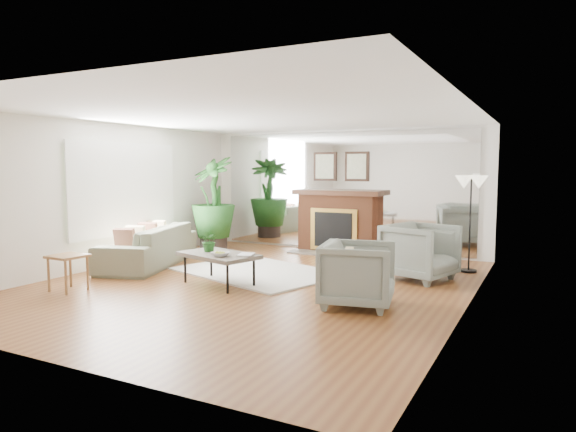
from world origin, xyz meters
The scene contains 18 objects.
ground centered at (0.00, 0.00, 0.00)m, with size 7.00×7.00×0.00m, color brown.
wall_left centered at (-2.99, 0.00, 1.25)m, with size 0.02×7.00×2.50m, color silver.
wall_right centered at (2.99, 0.00, 1.25)m, with size 0.02×7.00×2.50m, color silver.
wall_back centered at (0.00, 3.49, 1.25)m, with size 6.00×0.02×2.50m, color silver.
mirror_panel centered at (0.00, 3.47, 1.25)m, with size 5.40×0.04×2.40m, color silver.
window_panel centered at (-2.96, 0.40, 1.35)m, with size 0.04×2.40×1.50m, color #B2E09E.
fireplace centered at (0.00, 3.26, 0.66)m, with size 1.85×0.83×2.05m.
area_rug centered at (-0.39, 0.74, 0.01)m, with size 2.56×1.83×0.03m, color silver.
coffee_table centered at (-0.45, -0.31, 0.43)m, with size 1.33×0.99×0.47m.
sofa centered at (-2.45, 0.42, 0.35)m, with size 2.38×0.93×0.70m, color slate.
armchair_back centered at (2.10, 1.42, 0.44)m, with size 0.93×0.96×0.87m, color slate.
armchair_front centered at (1.76, -0.47, 0.41)m, with size 0.87×0.89×0.81m, color slate.
side_table centered at (-2.12, -1.57, 0.43)m, with size 0.46×0.46×0.51m.
potted_ficus centered at (-2.37, 2.26, 1.04)m, with size 1.20×1.20×1.95m.
floor_lamp centered at (2.70, 2.37, 1.37)m, with size 0.52×0.29×1.60m.
tabletop_plant centered at (-0.64, -0.25, 0.64)m, with size 0.30×0.26×0.33m, color #275C21.
fruit_bowl centered at (-0.28, -0.51, 0.50)m, with size 0.25×0.25×0.06m, color brown.
book centered at (-0.09, -0.31, 0.48)m, with size 0.21×0.28×0.02m, color brown.
Camera 1 is at (3.87, -6.46, 1.73)m, focal length 32.00 mm.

